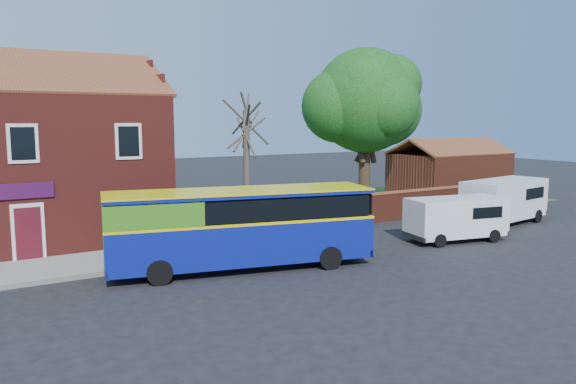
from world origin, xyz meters
TOP-DOWN VIEW (x-y plane):
  - ground at (0.00, 0.00)m, footprint 120.00×120.00m
  - pavement at (-7.00, 5.75)m, footprint 18.00×3.50m
  - kerb at (-7.00, 4.00)m, footprint 18.00×0.15m
  - grass_strip at (13.00, 13.00)m, footprint 26.00×12.00m
  - shop_building at (-7.02, 11.50)m, footprint 12.30×8.13m
  - boundary_wall at (13.00, 7.00)m, footprint 22.00×0.38m
  - outbuilding at (22.00, 13.00)m, footprint 8.20×5.06m
  - bus at (-0.72, 2.37)m, footprint 9.99×4.48m
  - van_near at (10.10, 1.54)m, footprint 4.77×2.64m
  - van_far at (15.60, 3.24)m, footprint 5.56×2.87m
  - large_tree at (12.62, 11.37)m, footprint 8.05×6.37m
  - bare_tree at (3.76, 9.98)m, footprint 2.45×2.92m

SIDE VIEW (x-z plane):
  - ground at x=0.00m, z-range 0.00..0.00m
  - grass_strip at x=13.00m, z-range 0.00..0.04m
  - pavement at x=-7.00m, z-range 0.00..0.12m
  - kerb at x=-7.00m, z-range 0.00..0.14m
  - boundary_wall at x=13.00m, z-range 0.01..1.61m
  - van_near at x=10.10m, z-range 0.12..2.10m
  - van_far at x=15.60m, z-range 0.14..2.47m
  - outbuilding at x=22.00m, z-range -0.48..3.69m
  - bus at x=-0.72m, z-range 0.20..3.16m
  - bare_tree at x=3.76m, z-range 0.09..6.62m
  - shop_building at x=-7.02m, z-range -1.84..8.66m
  - large_tree at x=12.62m, z-range 1.52..11.34m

